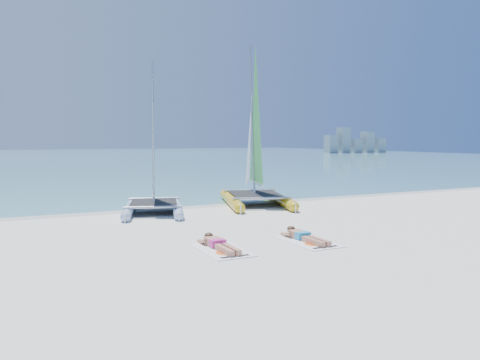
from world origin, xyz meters
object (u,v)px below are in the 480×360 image
object	(u,v)px
towel_b	(308,242)
sunbather_b	(304,236)
towel_a	(222,250)
catamaran_yellow	(253,151)
sunbather_a	(218,244)
catamaran_blue	(153,165)

from	to	relation	value
towel_b	sunbather_b	bearing A→B (deg)	90.00
towel_a	sunbather_b	bearing A→B (deg)	1.27
catamaran_yellow	sunbather_a	size ratio (longest dim) A/B	3.93
towel_a	towel_b	world-z (taller)	same
catamaran_yellow	towel_b	distance (m)	7.83
catamaran_blue	sunbather_b	bearing A→B (deg)	-54.14
catamaran_yellow	sunbather_b	bearing A→B (deg)	-90.29
towel_a	sunbather_a	size ratio (longest dim) A/B	1.07
towel_b	catamaran_yellow	bearing A→B (deg)	73.37
sunbather_a	sunbather_b	size ratio (longest dim) A/B	1.00
catamaran_yellow	sunbather_a	distance (m)	8.47
towel_a	sunbather_a	xyz separation A→B (m)	(-0.00, 0.19, 0.11)
sunbather_a	sunbather_b	xyz separation A→B (m)	(2.35, -0.14, 0.00)
towel_b	sunbather_b	distance (m)	0.22
catamaran_blue	sunbather_a	xyz separation A→B (m)	(-0.12, -6.24, -1.61)
catamaran_blue	towel_a	xyz separation A→B (m)	(-0.12, -6.43, -1.71)
catamaran_blue	towel_b	bearing A→B (deg)	-54.67
sunbather_b	towel_a	bearing A→B (deg)	-178.73
sunbather_b	towel_b	bearing A→B (deg)	-90.00
towel_b	sunbather_b	size ratio (longest dim) A/B	1.07
sunbather_a	sunbather_b	world-z (taller)	same
catamaran_blue	sunbather_b	xyz separation A→B (m)	(2.23, -6.38, -1.61)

